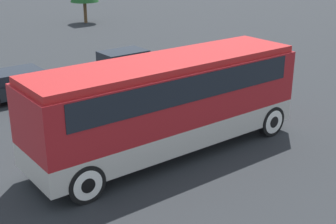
# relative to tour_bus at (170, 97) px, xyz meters

# --- Properties ---
(ground_plane) EXTENTS (120.00, 120.00, 0.00)m
(ground_plane) POSITION_rel_tour_bus_xyz_m (-0.10, -0.00, -1.99)
(ground_plane) COLOR #26282B
(tour_bus) EXTENTS (9.73, 2.63, 3.30)m
(tour_bus) POSITION_rel_tour_bus_xyz_m (0.00, 0.00, 0.00)
(tour_bus) COLOR #B7B2A8
(tour_bus) RESTS_ON ground_plane
(parked_car_near) EXTENTS (4.49, 1.78, 1.53)m
(parked_car_near) POSITION_rel_tour_bus_xyz_m (3.56, 8.34, -1.24)
(parked_car_near) COLOR #7A6B5B
(parked_car_near) RESTS_ON ground_plane
(parked_car_mid) EXTENTS (4.14, 1.89, 1.32)m
(parked_car_mid) POSITION_rel_tour_bus_xyz_m (-1.89, 8.80, -1.32)
(parked_car_mid) COLOR black
(parked_car_mid) RESTS_ON ground_plane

